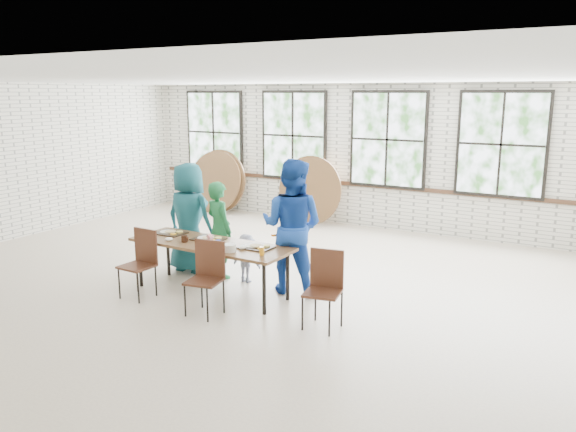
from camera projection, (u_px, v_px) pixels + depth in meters
room at (388, 142)px, 11.40m from camera, size 12.00×12.00×12.00m
dining_table at (211, 246)px, 7.89m from camera, size 2.41×0.82×0.74m
chair_near_left at (141, 257)px, 7.83m from camera, size 0.43×0.42×0.95m
chair_near_right at (207, 271)px, 7.22m from camera, size 0.49×0.48×0.95m
chair_spare at (325, 282)px, 6.80m from camera, size 0.49×0.48×0.95m
adult_teal at (189, 218)px, 8.86m from camera, size 0.86×0.56×1.75m
adult_green at (219, 230)px, 8.60m from camera, size 0.64×0.54×1.50m
toddler at (246, 258)px, 8.44m from camera, size 0.48×0.28×0.74m
adult_blue at (292, 226)px, 7.92m from camera, size 1.02×0.84×1.92m
tabletop_clutter at (214, 242)px, 7.82m from camera, size 2.05×0.59×0.11m
round_tops_leaning at (246, 184)px, 12.97m from camera, size 4.08×0.45×1.49m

